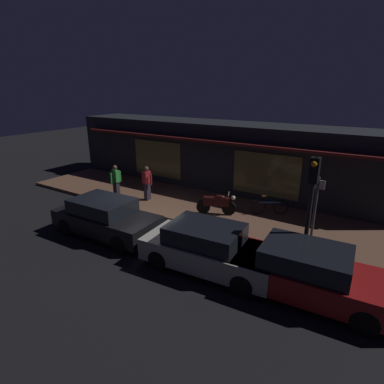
{
  "coord_description": "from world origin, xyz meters",
  "views": [
    {
      "loc": [
        7.82,
        -8.6,
        5.33
      ],
      "look_at": [
        0.79,
        2.4,
        0.95
      ],
      "focal_mm": 29.08,
      "sensor_mm": 36.0,
      "label": 1
    }
  ],
  "objects": [
    {
      "name": "parked_car_far",
      "position": [
        3.69,
        -1.23,
        0.7
      ],
      "size": [
        4.21,
        2.04,
        1.42
      ],
      "color": "black",
      "rests_on": "ground_plane"
    },
    {
      "name": "sign_post",
      "position": [
        6.06,
        1.91,
        1.51
      ],
      "size": [
        0.44,
        0.09,
        2.4
      ],
      "color": "#47474C",
      "rests_on": "sidewalk_slab"
    },
    {
      "name": "parked_car_across",
      "position": [
        6.59,
        -1.0,
        0.7
      ],
      "size": [
        4.19,
        1.99,
        1.42
      ],
      "color": "black",
      "rests_on": "ground_plane"
    },
    {
      "name": "person_photographer",
      "position": [
        -3.09,
        1.61,
        1.03
      ],
      "size": [
        0.41,
        0.62,
        1.67
      ],
      "color": "#28232D",
      "rests_on": "sidewalk_slab"
    },
    {
      "name": "parked_car_near",
      "position": [
        -0.73,
        -1.27,
        0.7
      ],
      "size": [
        4.16,
        1.91,
        1.42
      ],
      "color": "black",
      "rests_on": "ground_plane"
    },
    {
      "name": "sidewalk_slab",
      "position": [
        0.0,
        3.0,
        0.07
      ],
      "size": [
        18.0,
        4.0,
        0.15
      ],
      "primitive_type": "cube",
      "color": "brown",
      "rests_on": "ground_plane"
    },
    {
      "name": "motorcycle",
      "position": [
        2.02,
        2.47,
        0.65
      ],
      "size": [
        1.61,
        0.85,
        0.97
      ],
      "color": "black",
      "rests_on": "sidewalk_slab"
    },
    {
      "name": "bicycle_parked",
      "position": [
        3.93,
        3.64,
        0.51
      ],
      "size": [
        1.43,
        0.91,
        0.91
      ],
      "color": "black",
      "rests_on": "sidewalk_slab"
    },
    {
      "name": "person_bystander",
      "position": [
        -1.68,
        2.25,
        1.03
      ],
      "size": [
        0.61,
        0.38,
        1.67
      ],
      "color": "#28232D",
      "rests_on": "sidewalk_slab"
    },
    {
      "name": "ground_plane",
      "position": [
        0.0,
        0.0,
        0.0
      ],
      "size": [
        60.0,
        60.0,
        0.0
      ],
      "primitive_type": "plane",
      "color": "black"
    },
    {
      "name": "traffic_light_pole",
      "position": [
        6.25,
        -0.1,
        2.48
      ],
      "size": [
        0.24,
        0.33,
        3.6
      ],
      "color": "black",
      "rests_on": "ground_plane"
    },
    {
      "name": "storefront_building",
      "position": [
        0.0,
        6.39,
        1.8
      ],
      "size": [
        18.0,
        3.3,
        3.6
      ],
      "color": "black",
      "rests_on": "ground_plane"
    }
  ]
}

